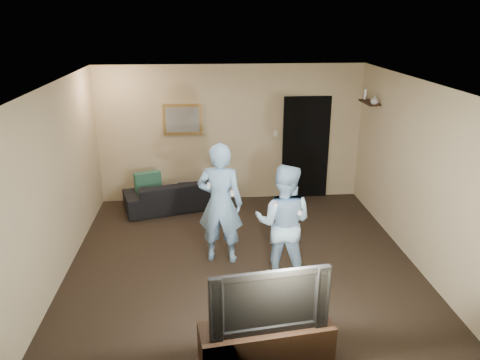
{
  "coord_description": "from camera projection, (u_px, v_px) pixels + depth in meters",
  "views": [
    {
      "loc": [
        -0.52,
        -6.14,
        3.45
      ],
      "look_at": [
        -0.0,
        0.3,
        1.15
      ],
      "focal_mm": 35.0,
      "sensor_mm": 36.0,
      "label": 1
    }
  ],
  "objects": [
    {
      "name": "painting_canvas",
      "position": [
        182.0,
        120.0,
        8.66
      ],
      "size": [
        0.62,
        0.01,
        0.47
      ],
      "primitive_type": "cube",
      "color": "slate",
      "rests_on": "painting_frame"
    },
    {
      "name": "wii_player_right",
      "position": [
        283.0,
        223.0,
        6.24
      ],
      "size": [
        0.95,
        0.84,
        1.63
      ],
      "color": "#9BC0E1",
      "rests_on": "ground"
    },
    {
      "name": "ceiling",
      "position": [
        242.0,
        83.0,
        6.09
      ],
      "size": [
        5.0,
        5.0,
        0.04
      ],
      "primitive_type": "cube",
      "color": "silver",
      "rests_on": "wall_back"
    },
    {
      "name": "television",
      "position": [
        267.0,
        296.0,
        4.59
      ],
      "size": [
        1.2,
        0.31,
        0.68
      ],
      "primitive_type": "imported",
      "rotation": [
        0.0,
        0.0,
        0.13
      ],
      "color": "black",
      "rests_on": "tv_console"
    },
    {
      "name": "wii_player_left",
      "position": [
        220.0,
        204.0,
        6.67
      ],
      "size": [
        0.73,
        0.57,
        1.79
      ],
      "color": "#7EABDB",
      "rests_on": "ground"
    },
    {
      "name": "wall_back",
      "position": [
        231.0,
        134.0,
        8.88
      ],
      "size": [
        5.0,
        0.04,
        2.6
      ],
      "primitive_type": "cube",
      "color": "tan",
      "rests_on": "ground"
    },
    {
      "name": "ground",
      "position": [
        242.0,
        259.0,
        6.96
      ],
      "size": [
        5.0,
        5.0,
        0.0
      ],
      "primitive_type": "plane",
      "color": "black",
      "rests_on": "ground"
    },
    {
      "name": "sofa",
      "position": [
        176.0,
        194.0,
        8.73
      ],
      "size": [
        2.0,
        1.21,
        0.55
      ],
      "primitive_type": "imported",
      "rotation": [
        0.0,
        0.0,
        3.42
      ],
      "color": "black",
      "rests_on": "ground"
    },
    {
      "name": "light_switch",
      "position": [
        275.0,
        133.0,
        8.92
      ],
      "size": [
        0.08,
        0.02,
        0.12
      ],
      "primitive_type": "cube",
      "color": "silver",
      "rests_on": "wall_back"
    },
    {
      "name": "wall_shelf",
      "position": [
        369.0,
        103.0,
        8.17
      ],
      "size": [
        0.2,
        0.6,
        0.03
      ],
      "primitive_type": "cube",
      "color": "black",
      "rests_on": "wall_right"
    },
    {
      "name": "doorway",
      "position": [
        306.0,
        148.0,
        9.06
      ],
      "size": [
        0.9,
        0.06,
        2.0
      ],
      "primitive_type": "cube",
      "color": "black",
      "rests_on": "ground"
    },
    {
      "name": "painting_frame",
      "position": [
        183.0,
        119.0,
        8.68
      ],
      "size": [
        0.72,
        0.05,
        0.57
      ],
      "primitive_type": "cube",
      "color": "olive",
      "rests_on": "wall_back"
    },
    {
      "name": "wall_front",
      "position": [
        265.0,
        269.0,
        4.18
      ],
      "size": [
        5.0,
        0.04,
        2.6
      ],
      "primitive_type": "cube",
      "color": "tan",
      "rests_on": "ground"
    },
    {
      "name": "shelf_figurine",
      "position": [
        365.0,
        94.0,
        8.35
      ],
      "size": [
        0.06,
        0.06,
        0.18
      ],
      "primitive_type": "cylinder",
      "color": "#B8B9BD",
      "rests_on": "wall_shelf"
    },
    {
      "name": "throw_pillow",
      "position": [
        148.0,
        185.0,
        8.62
      ],
      "size": [
        0.5,
        0.32,
        0.48
      ],
      "primitive_type": "cube",
      "rotation": [
        0.0,
        0.0,
        0.38
      ],
      "color": "#184838",
      "rests_on": "sofa"
    },
    {
      "name": "tv_console",
      "position": [
        266.0,
        345.0,
        4.79
      ],
      "size": [
        1.4,
        0.61,
        0.48
      ],
      "primitive_type": "cube",
      "rotation": [
        0.0,
        0.0,
        0.13
      ],
      "color": "black",
      "rests_on": "ground"
    },
    {
      "name": "shelf_vase",
      "position": [
        375.0,
        100.0,
        7.91
      ],
      "size": [
        0.18,
        0.18,
        0.15
      ],
      "primitive_type": "imported",
      "rotation": [
        0.0,
        0.0,
        0.35
      ],
      "color": "#BBBAC0",
      "rests_on": "wall_shelf"
    },
    {
      "name": "wall_right",
      "position": [
        415.0,
        172.0,
        6.72
      ],
      "size": [
        0.04,
        5.0,
        2.6
      ],
      "primitive_type": "cube",
      "color": "tan",
      "rests_on": "ground"
    },
    {
      "name": "wall_left",
      "position": [
        58.0,
        182.0,
        6.34
      ],
      "size": [
        0.04,
        5.0,
        2.6
      ],
      "primitive_type": "cube",
      "color": "tan",
      "rests_on": "ground"
    }
  ]
}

